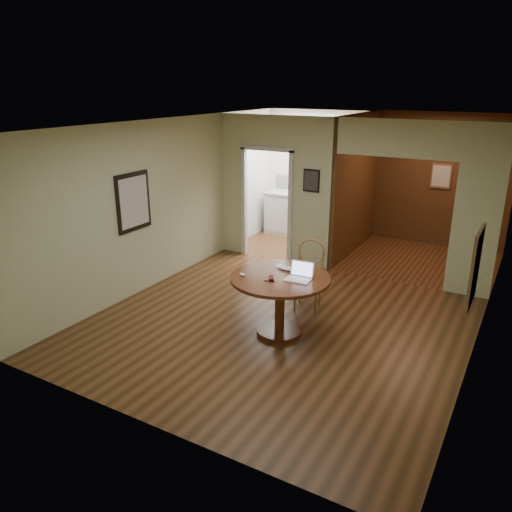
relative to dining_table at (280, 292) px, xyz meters
The scene contains 11 objects.
floor 0.64m from the dining_table, 136.50° to the left, with size 5.00×5.00×0.00m, color #3F2612.
room_shell 3.36m from the dining_table, 100.67° to the left, with size 5.20×7.50×5.00m.
dining_table is the anchor object (origin of this frame).
chair 1.00m from the dining_table, 91.16° to the left, with size 0.52×0.52×1.04m.
open_laptop 0.38m from the dining_table, 12.01° to the left, with size 0.34×0.30×0.22m.
closed_laptop 0.33m from the dining_table, 99.18° to the left, with size 0.34×0.22×0.03m, color #BBBBC0.
mouse 0.55m from the dining_table, 152.44° to the right, with size 0.10×0.05×0.04m, color white.
wine_glass 0.33m from the dining_table, 96.92° to the right, with size 0.08×0.08×0.09m, color white, non-canonical shape.
pen 0.31m from the dining_table, 101.62° to the right, with size 0.01×0.01×0.15m, color #0B0F53.
kitchen_cabinet 4.58m from the dining_table, 108.98° to the left, with size 2.06×0.60×0.94m.
grocery_bag 4.41m from the dining_table, 99.05° to the left, with size 0.30×0.26×0.30m, color #BEAB8B.
Camera 1 is at (2.89, -5.57, 3.24)m, focal length 35.00 mm.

